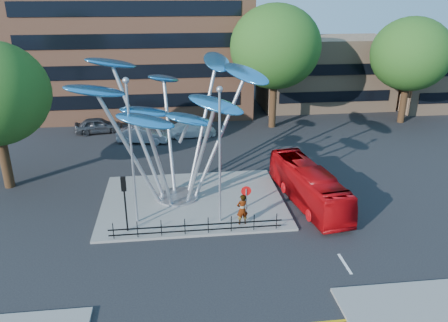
{
  "coord_description": "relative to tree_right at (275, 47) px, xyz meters",
  "views": [
    {
      "loc": [
        -2.03,
        -20.23,
        13.42
      ],
      "look_at": [
        0.87,
        4.0,
        3.67
      ],
      "focal_mm": 35.0,
      "sensor_mm": 36.0,
      "label": 1
    }
  ],
  "objects": [
    {
      "name": "parked_car_right",
      "position": [
        -8.41,
        -2.08,
        -7.34
      ],
      "size": [
        4.97,
        2.45,
        1.39
      ],
      "primitive_type": "imported",
      "rotation": [
        0.0,
        0.0,
        1.68
      ],
      "color": "silver",
      "rests_on": "ground"
    },
    {
      "name": "pedestrian",
      "position": [
        -6.22,
        -19.5,
        -6.92
      ],
      "size": [
        0.77,
        0.57,
        1.94
      ],
      "primitive_type": "imported",
      "rotation": [
        0.0,
        0.0,
        3.31
      ],
      "color": "gray",
      "rests_on": "traffic_island"
    },
    {
      "name": "low_building_far",
      "position": [
        22.0,
        6.0,
        -4.54
      ],
      "size": [
        12.0,
        8.0,
        7.0
      ],
      "primitive_type": "cube",
      "color": "#A37F60",
      "rests_on": "ground"
    },
    {
      "name": "tree_right",
      "position": [
        0.0,
        0.0,
        0.0
      ],
      "size": [
        8.8,
        8.8,
        12.11
      ],
      "color": "black",
      "rests_on": "ground"
    },
    {
      "name": "street_lamp_left",
      "position": [
        -12.5,
        -18.5,
        -2.68
      ],
      "size": [
        0.36,
        0.36,
        8.8
      ],
      "color": "#9EA0A5",
      "rests_on": "traffic_island"
    },
    {
      "name": "leaf_sculpture",
      "position": [
        -10.07,
        -15.32,
        -1.16
      ],
      "size": [
        12.72,
        9.54,
        9.51
      ],
      "color": "#9EA0A5",
      "rests_on": "traffic_island"
    },
    {
      "name": "traffic_island",
      "position": [
        -9.0,
        -16.0,
        -7.96
      ],
      "size": [
        12.0,
        9.0,
        0.15
      ],
      "primitive_type": "cube",
      "color": "slate",
      "rests_on": "ground"
    },
    {
      "name": "parked_car_mid",
      "position": [
        -12.91,
        -3.37,
        -7.27
      ],
      "size": [
        4.86,
        2.36,
        1.54
      ],
      "primitive_type": "imported",
      "rotation": [
        0.0,
        0.0,
        1.41
      ],
      "color": "#A7A8AE",
      "rests_on": "ground"
    },
    {
      "name": "low_building_near",
      "position": [
        8.0,
        8.0,
        -4.04
      ],
      "size": [
        15.0,
        8.0,
        8.0
      ],
      "primitive_type": "cube",
      "color": "#A37F60",
      "rests_on": "ground"
    },
    {
      "name": "red_bus",
      "position": [
        -1.4,
        -16.93,
        -6.78
      ],
      "size": [
        3.32,
        9.22,
        2.51
      ],
      "primitive_type": "imported",
      "rotation": [
        0.0,
        0.0,
        0.14
      ],
      "color": "#B0080C",
      "rests_on": "ground"
    },
    {
      "name": "tree_far",
      "position": [
        14.0,
        0.0,
        -0.93
      ],
      "size": [
        8.0,
        8.0,
        10.81
      ],
      "color": "black",
      "rests_on": "ground"
    },
    {
      "name": "street_lamp_right",
      "position": [
        -7.5,
        -19.0,
        -2.94
      ],
      "size": [
        0.36,
        0.36,
        8.3
      ],
      "color": "#9EA0A5",
      "rests_on": "traffic_island"
    },
    {
      "name": "no_entry_sign_island",
      "position": [
        -6.0,
        -19.48,
        -6.22
      ],
      "size": [
        0.6,
        0.1,
        2.45
      ],
      "color": "#9EA0A5",
      "rests_on": "traffic_island"
    },
    {
      "name": "pedestrian_railing_front",
      "position": [
        -9.0,
        -20.3,
        -7.48
      ],
      "size": [
        10.0,
        0.06,
        1.0
      ],
      "color": "black",
      "rests_on": "traffic_island"
    },
    {
      "name": "parked_car_left",
      "position": [
        -17.41,
        0.07,
        -7.26
      ],
      "size": [
        4.77,
        2.54,
        1.54
      ],
      "primitive_type": "imported",
      "rotation": [
        0.0,
        0.0,
        1.73
      ],
      "color": "#393B40",
      "rests_on": "ground"
    },
    {
      "name": "ground",
      "position": [
        -8.0,
        -22.0,
        -8.04
      ],
      "size": [
        120.0,
        120.0,
        0.0
      ],
      "primitive_type": "plane",
      "color": "black",
      "rests_on": "ground"
    },
    {
      "name": "traffic_light_island",
      "position": [
        -13.0,
        -19.5,
        -5.42
      ],
      "size": [
        0.28,
        0.18,
        3.42
      ],
      "color": "black",
      "rests_on": "traffic_island"
    }
  ]
}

